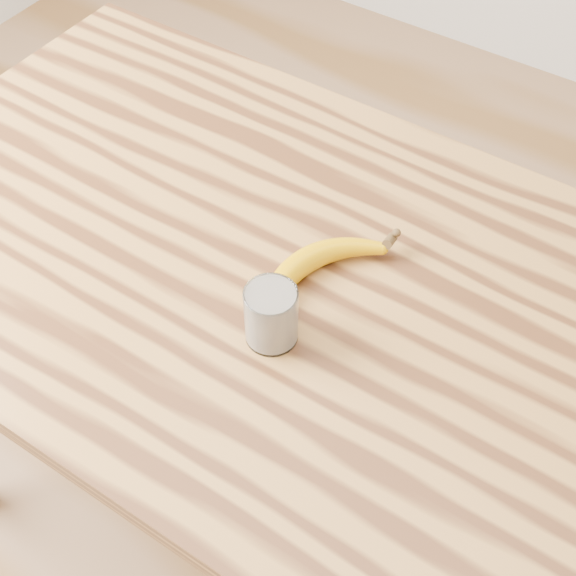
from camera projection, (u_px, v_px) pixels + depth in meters
The scene contains 3 objects.
table at pixel (237, 301), 1.28m from camera, with size 1.20×0.80×0.90m.
smoothie_glass at pixel (271, 315), 1.04m from camera, with size 0.07×0.07×0.09m.
banana at pixel (303, 261), 1.14m from camera, with size 0.11×0.31×0.04m, color #CC8E00, non-canonical shape.
Camera 1 is at (0.51, -0.62, 1.77)m, focal length 50.00 mm.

